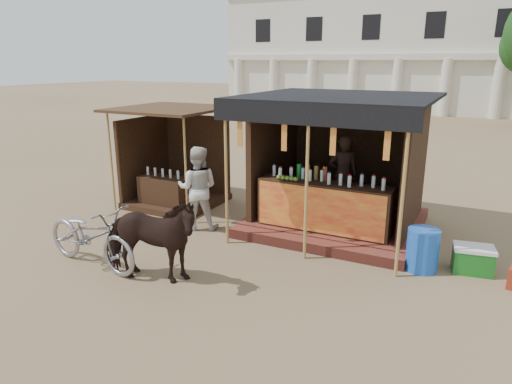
{
  "coord_description": "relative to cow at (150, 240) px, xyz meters",
  "views": [
    {
      "loc": [
        3.63,
        -5.59,
        3.41
      ],
      "look_at": [
        0.0,
        1.6,
        1.1
      ],
      "focal_mm": 32.0,
      "sensor_mm": 36.0,
      "label": 1
    }
  ],
  "objects": [
    {
      "name": "background_building",
      "position": [
        -1.13,
        30.33,
        3.27
      ],
      "size": [
        26.0,
        7.45,
        8.18
      ],
      "color": "silver",
      "rests_on": "ground"
    },
    {
      "name": "cow",
      "position": [
        0.0,
        0.0,
        0.0
      ],
      "size": [
        1.82,
        1.16,
        1.42
      ],
      "primitive_type": "imported",
      "rotation": [
        0.0,
        0.0,
        1.83
      ],
      "color": "black",
      "rests_on": "ground"
    },
    {
      "name": "ground",
      "position": [
        0.87,
        0.39,
        -0.71
      ],
      "size": [
        120.0,
        120.0,
        0.0
      ],
      "primitive_type": "plane",
      "color": "#846B4C",
      "rests_on": "ground"
    },
    {
      "name": "cooler",
      "position": [
        4.58,
        2.68,
        -0.48
      ],
      "size": [
        0.7,
        0.54,
        0.46
      ],
      "color": "#186D1F",
      "rests_on": "ground"
    },
    {
      "name": "main_stall",
      "position": [
        1.87,
        3.75,
        0.32
      ],
      "size": [
        3.6,
        3.61,
        2.78
      ],
      "color": "brown",
      "rests_on": "ground"
    },
    {
      "name": "blue_barrel",
      "position": [
        3.8,
        2.39,
        -0.34
      ],
      "size": [
        0.69,
        0.69,
        0.73
      ],
      "primitive_type": "cylinder",
      "rotation": [
        0.0,
        0.0,
        0.4
      ],
      "color": "blue",
      "rests_on": "ground"
    },
    {
      "name": "secondary_stall",
      "position": [
        -2.3,
        3.63,
        0.14
      ],
      "size": [
        2.4,
        2.4,
        2.38
      ],
      "color": "#3A2515",
      "rests_on": "ground"
    },
    {
      "name": "bystander",
      "position": [
        -0.69,
        2.39,
        0.17
      ],
      "size": [
        1.04,
        0.94,
        1.76
      ],
      "primitive_type": "imported",
      "rotation": [
        0.0,
        0.0,
        3.52
      ],
      "color": "silver",
      "rests_on": "ground"
    },
    {
      "name": "motorbike",
      "position": [
        -1.28,
        -0.0,
        -0.15
      ],
      "size": [
        2.2,
        0.97,
        1.12
      ],
      "primitive_type": "imported",
      "rotation": [
        0.0,
        0.0,
        1.46
      ],
      "color": "gray",
      "rests_on": "ground"
    }
  ]
}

